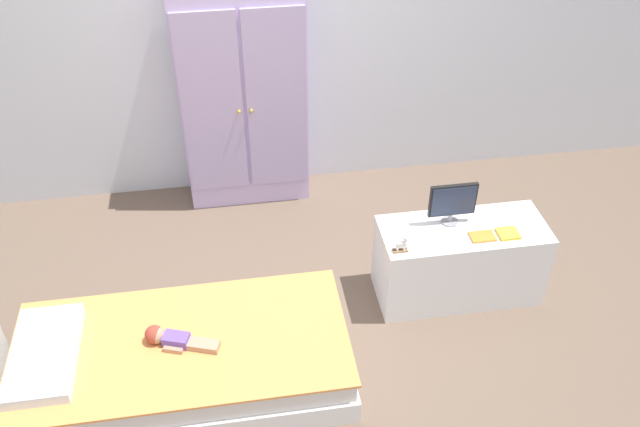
{
  "coord_description": "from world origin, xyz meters",
  "views": [
    {
      "loc": [
        -0.2,
        -2.66,
        2.95
      ],
      "look_at": [
        0.28,
        0.32,
        0.59
      ],
      "focal_mm": 37.79,
      "sensor_mm": 36.0,
      "label": 1
    }
  ],
  "objects_px": {
    "bed": "(184,361)",
    "rocking_horse_toy": "(402,245)",
    "doll": "(168,338)",
    "wardrobe": "(244,99)",
    "tv_stand": "(459,261)",
    "book_orange": "(482,237)",
    "book_yellow": "(508,233)",
    "tv_monitor": "(453,202)"
  },
  "relations": [
    {
      "from": "doll",
      "to": "book_yellow",
      "type": "distance_m",
      "value": 1.96
    },
    {
      "from": "wardrobe",
      "to": "rocking_horse_toy",
      "type": "relative_size",
      "value": 15.15
    },
    {
      "from": "bed",
      "to": "tv_monitor",
      "type": "relative_size",
      "value": 6.33
    },
    {
      "from": "bed",
      "to": "book_yellow",
      "type": "height_order",
      "value": "book_yellow"
    },
    {
      "from": "wardrobe",
      "to": "rocking_horse_toy",
      "type": "distance_m",
      "value": 1.57
    },
    {
      "from": "wardrobe",
      "to": "book_orange",
      "type": "relative_size",
      "value": 11.08
    },
    {
      "from": "tv_monitor",
      "to": "book_yellow",
      "type": "xyz_separation_m",
      "value": [
        0.29,
        -0.16,
        -0.14
      ]
    },
    {
      "from": "rocking_horse_toy",
      "to": "wardrobe",
      "type": "bearing_deg",
      "value": 119.34
    },
    {
      "from": "book_orange",
      "to": "book_yellow",
      "type": "bearing_deg",
      "value": 0.0
    },
    {
      "from": "tv_stand",
      "to": "rocking_horse_toy",
      "type": "xyz_separation_m",
      "value": [
        -0.41,
        -0.13,
        0.29
      ]
    },
    {
      "from": "book_orange",
      "to": "doll",
      "type": "bearing_deg",
      "value": -169.71
    },
    {
      "from": "bed",
      "to": "doll",
      "type": "bearing_deg",
      "value": 173.75
    },
    {
      "from": "wardrobe",
      "to": "book_yellow",
      "type": "height_order",
      "value": "wardrobe"
    },
    {
      "from": "wardrobe",
      "to": "tv_monitor",
      "type": "relative_size",
      "value": 5.66
    },
    {
      "from": "tv_stand",
      "to": "book_orange",
      "type": "bearing_deg",
      "value": -51.33
    },
    {
      "from": "tv_monitor",
      "to": "book_orange",
      "type": "relative_size",
      "value": 1.96
    },
    {
      "from": "rocking_horse_toy",
      "to": "book_orange",
      "type": "distance_m",
      "value": 0.49
    },
    {
      "from": "tv_stand",
      "to": "rocking_horse_toy",
      "type": "distance_m",
      "value": 0.52
    },
    {
      "from": "book_yellow",
      "to": "bed",
      "type": "bearing_deg",
      "value": -170.02
    },
    {
      "from": "doll",
      "to": "rocking_horse_toy",
      "type": "bearing_deg",
      "value": 12.27
    },
    {
      "from": "tv_stand",
      "to": "book_yellow",
      "type": "xyz_separation_m",
      "value": [
        0.23,
        -0.09,
        0.26
      ]
    },
    {
      "from": "bed",
      "to": "rocking_horse_toy",
      "type": "xyz_separation_m",
      "value": [
        1.23,
        0.29,
        0.4
      ]
    },
    {
      "from": "bed",
      "to": "book_orange",
      "type": "xyz_separation_m",
      "value": [
        1.71,
        0.33,
        0.36
      ]
    },
    {
      "from": "book_orange",
      "to": "book_yellow",
      "type": "height_order",
      "value": "book_yellow"
    },
    {
      "from": "bed",
      "to": "doll",
      "type": "relative_size",
      "value": 4.54
    },
    {
      "from": "book_yellow",
      "to": "rocking_horse_toy",
      "type": "bearing_deg",
      "value": -176.29
    },
    {
      "from": "bed",
      "to": "book_orange",
      "type": "distance_m",
      "value": 1.78
    },
    {
      "from": "tv_monitor",
      "to": "book_yellow",
      "type": "height_order",
      "value": "tv_monitor"
    },
    {
      "from": "rocking_horse_toy",
      "to": "book_yellow",
      "type": "relative_size",
      "value": 0.86
    },
    {
      "from": "doll",
      "to": "wardrobe",
      "type": "distance_m",
      "value": 1.77
    },
    {
      "from": "wardrobe",
      "to": "book_orange",
      "type": "height_order",
      "value": "wardrobe"
    },
    {
      "from": "doll",
      "to": "book_yellow",
      "type": "bearing_deg",
      "value": 9.49
    },
    {
      "from": "doll",
      "to": "tv_monitor",
      "type": "height_order",
      "value": "tv_monitor"
    },
    {
      "from": "wardrobe",
      "to": "rocking_horse_toy",
      "type": "bearing_deg",
      "value": -60.66
    },
    {
      "from": "tv_monitor",
      "to": "rocking_horse_toy",
      "type": "xyz_separation_m",
      "value": [
        -0.34,
        -0.2,
        -0.11
      ]
    },
    {
      "from": "bed",
      "to": "tv_stand",
      "type": "relative_size",
      "value": 1.79
    },
    {
      "from": "tv_stand",
      "to": "rocking_horse_toy",
      "type": "bearing_deg",
      "value": -162.1
    },
    {
      "from": "tv_monitor",
      "to": "wardrobe",
      "type": "bearing_deg",
      "value": 133.74
    },
    {
      "from": "tv_monitor",
      "to": "book_orange",
      "type": "bearing_deg",
      "value": -48.54
    },
    {
      "from": "tv_monitor",
      "to": "bed",
      "type": "bearing_deg",
      "value": -162.75
    },
    {
      "from": "doll",
      "to": "wardrobe",
      "type": "xyz_separation_m",
      "value": [
        0.53,
        1.63,
        0.45
      ]
    },
    {
      "from": "tv_monitor",
      "to": "book_yellow",
      "type": "relative_size",
      "value": 2.31
    }
  ]
}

